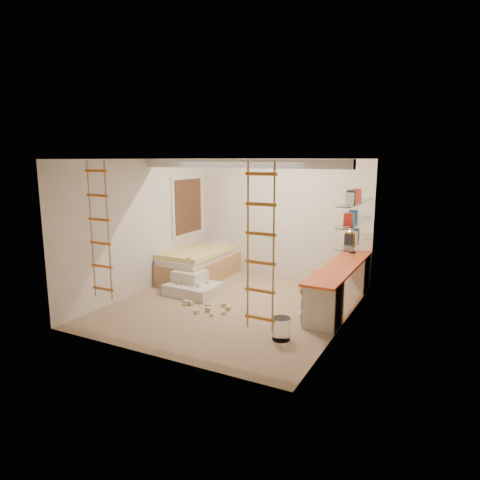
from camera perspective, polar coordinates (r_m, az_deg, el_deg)
The scene contains 15 objects.
floor at distance 7.81m, azimuth -1.03°, elevation -8.69°, with size 4.50×4.50×0.00m, color tan.
ceiling_beam at distance 7.62m, azimuth 0.00°, elevation 10.16°, with size 4.00×0.18×0.16m, color white.
window_frame at distance 9.73m, azimuth -7.08°, elevation 4.52°, with size 0.06×1.15×1.35m, color white.
window_blind at distance 9.71m, azimuth -6.88°, elevation 4.51°, with size 0.02×1.00×1.20m, color #4C2D1E.
rope_ladder_left at distance 6.86m, azimuth -18.20°, elevation 1.10°, with size 0.41×0.04×2.13m, color orange, non-canonical shape.
rope_ladder_right at distance 5.30m, azimuth 2.74°, elevation -1.13°, with size 0.41×0.04×2.13m, color orange, non-canonical shape.
waste_bin at distance 6.39m, azimuth 5.53°, elevation -11.71°, with size 0.27×0.27×0.33m, color white.
desk at distance 7.86m, azimuth 13.17°, elevation -5.75°, with size 0.56×2.80×0.75m.
shelves at distance 7.85m, azimuth 15.09°, elevation 2.34°, with size 0.25×1.80×0.71m.
bed at distance 9.45m, azimuth -5.39°, elevation -3.16°, with size 1.02×2.00×0.69m.
task_lamp at distance 8.62m, azimuth 14.67°, elevation 0.65°, with size 0.14×0.36×0.57m.
swivel_chair at distance 7.36m, azimuth 9.37°, elevation -7.84°, with size 0.53×0.53×0.74m.
play_platform at distance 8.45m, azimuth -6.37°, elevation -6.02°, with size 0.99×0.79×0.43m.
toy_blocks at distance 7.89m, azimuth -5.19°, elevation -7.04°, with size 1.37×1.06×0.70m.
books at distance 7.84m, azimuth 15.13°, elevation 3.09°, with size 0.14×0.70×0.92m.
Camera 1 is at (3.51, -6.47, 2.62)m, focal length 32.00 mm.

